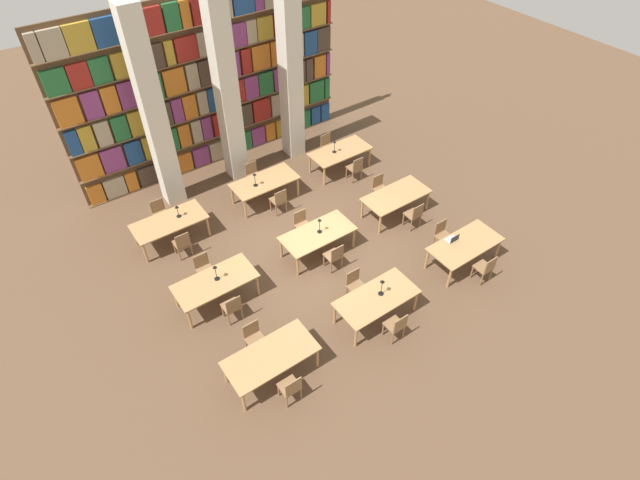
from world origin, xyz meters
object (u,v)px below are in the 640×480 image
at_px(chair_4, 485,268).
at_px(reading_table_7, 265,183).
at_px(chair_2, 396,326).
at_px(desk_lamp_3, 177,209).
at_px(chair_5, 442,234).
at_px(chair_12, 182,243).
at_px(chair_10, 414,215).
at_px(chair_14, 279,200).
at_px(laptop, 452,239).
at_px(reading_table_1, 377,299).
at_px(chair_11, 380,188).
at_px(chair_3, 355,285).
at_px(chair_7, 204,268).
at_px(reading_table_6, 169,223).
at_px(chair_0, 291,388).
at_px(desk_lamp_0, 382,285).
at_px(chair_17, 328,146).
at_px(pillar_right, 291,72).
at_px(chair_15, 253,175).
at_px(desk_lamp_1, 215,270).
at_px(reading_table_8, 340,152).
at_px(reading_table_3, 215,283).
at_px(chair_6, 232,307).
at_px(chair_9, 302,224).
at_px(chair_13, 160,213).
at_px(desk_lamp_4, 255,177).
at_px(chair_16, 355,168).
at_px(reading_table_5, 396,197).
at_px(chair_1, 254,337).
at_px(pillar_center, 226,91).
at_px(desk_lamp_2, 320,223).
at_px(reading_table_4, 318,235).
at_px(reading_table_0, 271,357).
at_px(pillar_left, 153,114).

height_order(chair_4, reading_table_7, chair_4).
relative_size(chair_2, desk_lamp_3, 2.25).
relative_size(chair_5, chair_12, 1.00).
relative_size(chair_10, chair_14, 1.00).
relative_size(laptop, chair_12, 0.36).
distance_m(reading_table_1, desk_lamp_3, 6.15).
bearing_deg(desk_lamp_3, chair_11, -19.56).
height_order(chair_3, chair_14, same).
xyz_separation_m(chair_7, reading_table_6, (-0.08, 1.99, 0.18)).
bearing_deg(chair_0, desk_lamp_0, 13.32).
height_order(chair_10, chair_17, same).
xyz_separation_m(pillar_right, chair_15, (-2.17, -0.97, -2.51)).
height_order(chair_2, chair_15, same).
relative_size(desk_lamp_1, reading_table_8, 0.23).
relative_size(reading_table_3, chair_6, 2.30).
relative_size(chair_5, chair_9, 1.00).
relative_size(chair_11, chair_12, 1.00).
distance_m(chair_3, chair_4, 3.49).
distance_m(chair_13, desk_lamp_4, 2.96).
relative_size(chair_7, desk_lamp_1, 1.86).
bearing_deg(chair_16, chair_0, -137.83).
height_order(reading_table_5, chair_13, chair_13).
relative_size(chair_14, desk_lamp_4, 1.93).
height_order(reading_table_1, reading_table_5, same).
distance_m(chair_0, desk_lamp_4, 6.82).
bearing_deg(laptop, chair_1, -4.88).
distance_m(chair_0, reading_table_8, 8.65).
relative_size(reading_table_3, desk_lamp_3, 5.17).
distance_m(pillar_center, desk_lamp_4, 2.67).
bearing_deg(chair_5, reading_table_7, -57.84).
xyz_separation_m(reading_table_1, chair_11, (3.06, 3.48, -0.18)).
distance_m(reading_table_1, desk_lamp_4, 5.53).
relative_size(chair_1, desk_lamp_1, 1.86).
distance_m(reading_table_3, chair_14, 3.75).
distance_m(chair_4, desk_lamp_2, 4.53).
bearing_deg(chair_3, chair_14, -92.90).
xyz_separation_m(pillar_right, reading_table_3, (-5.30, -4.59, -2.33)).
xyz_separation_m(pillar_center, desk_lamp_1, (-2.96, -4.56, -1.94)).
relative_size(reading_table_4, desk_lamp_4, 4.44).
distance_m(chair_11, chair_17, 2.84).
height_order(desk_lamp_0, chair_6, desk_lamp_0).
bearing_deg(chair_5, chair_13, -41.69).
bearing_deg(reading_table_0, pillar_left, 84.12).
height_order(reading_table_1, chair_2, chair_2).
relative_size(pillar_right, chair_14, 6.71).
relative_size(chair_0, chair_10, 1.00).
bearing_deg(laptop, desk_lamp_3, -42.53).
xyz_separation_m(chair_0, chair_2, (2.90, -0.08, 0.00)).
bearing_deg(reading_table_8, chair_13, 172.95).
bearing_deg(chair_9, chair_6, 26.41).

